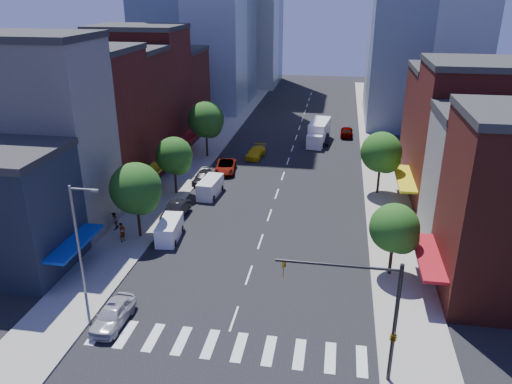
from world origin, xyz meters
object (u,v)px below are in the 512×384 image
traffic_car_far (347,131)px  pedestrian_near (122,232)px  cargo_van_near (169,230)px  box_truck (319,133)px  parked_car_third (226,167)px  taxi (256,152)px  parked_car_front (113,314)px  parked_car_rear (202,177)px  pedestrian_far (114,221)px  traffic_car_oncoming (323,137)px  parked_car_second (176,211)px  cargo_van_far (210,188)px

traffic_car_far → pedestrian_near: 45.31m
pedestrian_near → cargo_van_near: bearing=-54.5°
cargo_van_near → box_truck: bearing=65.5°
parked_car_third → pedestrian_near: bearing=-111.2°
parked_car_third → taxi: size_ratio=1.09×
cargo_van_near → box_truck: (12.24, 34.50, 0.64)m
box_truck → parked_car_front: bearing=-97.7°
parked_car_front → traffic_car_far: size_ratio=0.98×
parked_car_front → parked_car_rear: bearing=94.1°
taxi → box_truck: bearing=52.4°
parked_car_rear → pedestrian_far: 15.06m
parked_car_front → pedestrian_far: size_ratio=2.71×
traffic_car_oncoming → pedestrian_far: bearing=59.1°
box_truck → pedestrian_near: size_ratio=4.52×
parked_car_second → pedestrian_near: pedestrian_near is taller
parked_car_second → box_truck: box_truck is taller
cargo_van_far → traffic_car_oncoming: bearing=67.6°
parked_car_rear → taxi: taxi is taller
parked_car_front → pedestrian_near: (-4.35, 11.66, 0.29)m
cargo_van_near → pedestrian_far: pedestrian_far is taller
parked_car_front → pedestrian_near: 12.45m
parked_car_front → parked_car_second: parked_car_front is taller
parked_car_front → taxi: 39.11m
parked_car_second → parked_car_third: parked_car_second is taller
parked_car_second → cargo_van_far: cargo_van_far is taller
cargo_van_near → traffic_car_oncoming: bearing=64.6°
parked_car_front → traffic_car_oncoming: size_ratio=0.96×
parked_car_third → parked_car_rear: parked_car_third is taller
cargo_van_far → pedestrian_far: 12.42m
pedestrian_far → cargo_van_far: bearing=140.4°
parked_car_front → pedestrian_far: (-6.19, 13.94, 0.22)m
parked_car_second → traffic_car_oncoming: traffic_car_oncoming is taller
traffic_car_far → box_truck: box_truck is taller
parked_car_front → cargo_van_near: size_ratio=1.02×
parked_car_third → cargo_van_far: cargo_van_far is taller
pedestrian_far → cargo_van_near: bearing=76.2°
cargo_van_near → box_truck: 36.61m
cargo_van_near → box_truck: size_ratio=0.54×
parked_car_second → pedestrian_near: (-3.16, -6.12, 0.30)m
cargo_van_near → parked_car_front: bearing=-93.8°
taxi → pedestrian_far: (-9.82, -25.00, 0.30)m
parked_car_rear → parked_car_third: bearing=63.7°
parked_car_front → cargo_van_near: 13.06m
parked_car_rear → cargo_van_far: (1.99, -3.93, 0.33)m
parked_car_third → traffic_car_far: bearing=45.1°
taxi → traffic_car_far: (12.61, 13.08, 0.10)m
cargo_van_far → traffic_car_far: 31.81m
parked_car_front → parked_car_third: bearing=90.2°
cargo_van_near → cargo_van_far: cargo_van_far is taller
pedestrian_near → pedestrian_far: (-1.84, 2.28, -0.08)m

